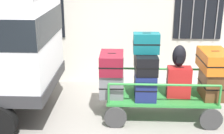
# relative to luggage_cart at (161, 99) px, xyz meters

# --- Properties ---
(ground_plane) EXTENTS (40.00, 40.00, 0.00)m
(ground_plane) POSITION_rel_luggage_cart_xyz_m (-1.13, -0.60, -0.39)
(ground_plane) COLOR gray
(luggage_cart) EXTENTS (2.30, 1.10, 0.49)m
(luggage_cart) POSITION_rel_luggage_cart_xyz_m (0.00, 0.00, 0.00)
(luggage_cart) COLOR #2D8438
(luggage_cart) RESTS_ON ground
(cart_railing) EXTENTS (2.18, 0.96, 0.44)m
(cart_railing) POSITION_rel_luggage_cart_xyz_m (-0.00, 0.00, 0.45)
(cart_railing) COLOR #2D8438
(cart_railing) RESTS_ON luggage_cart
(suitcase_left_bottom) EXTENTS (0.51, 0.69, 0.50)m
(suitcase_left_bottom) POSITION_rel_luggage_cart_xyz_m (-1.03, 0.01, 0.35)
(suitcase_left_bottom) COLOR slate
(suitcase_left_bottom) RESTS_ON luggage_cart
(suitcase_left_middle) EXTENTS (0.48, 0.71, 0.40)m
(suitcase_left_middle) POSITION_rel_luggage_cart_xyz_m (-1.03, -0.02, 0.80)
(suitcase_left_middle) COLOR maroon
(suitcase_left_middle) RESTS_ON suitcase_left_bottom
(suitcase_midleft_bottom) EXTENTS (0.43, 0.84, 0.52)m
(suitcase_midleft_bottom) POSITION_rel_luggage_cart_xyz_m (-0.34, -0.02, 0.36)
(suitcase_midleft_bottom) COLOR navy
(suitcase_midleft_bottom) RESTS_ON luggage_cart
(suitcase_midleft_middle) EXTENTS (0.47, 0.84, 0.38)m
(suitcase_midleft_middle) POSITION_rel_luggage_cart_xyz_m (-0.34, 0.01, 0.81)
(suitcase_midleft_middle) COLOR black
(suitcase_midleft_middle) RESTS_ON suitcase_midleft_bottom
(suitcase_midleft_top) EXTENTS (0.53, 0.29, 0.41)m
(suitcase_midleft_top) POSITION_rel_luggage_cart_xyz_m (-0.34, 0.00, 1.21)
(suitcase_midleft_top) COLOR #0F5960
(suitcase_midleft_top) RESTS_ON suitcase_midleft_middle
(suitcase_center_bottom) EXTENTS (0.49, 0.32, 0.63)m
(suitcase_center_bottom) POSITION_rel_luggage_cart_xyz_m (0.34, -0.04, 0.41)
(suitcase_center_bottom) COLOR #B21E1E
(suitcase_center_bottom) RESTS_ON luggage_cart
(suitcase_midright_bottom) EXTENTS (0.46, 0.66, 0.56)m
(suitcase_midright_bottom) POSITION_rel_luggage_cart_xyz_m (1.03, -0.04, 0.38)
(suitcase_midright_bottom) COLOR brown
(suitcase_midright_bottom) RESTS_ON luggage_cart
(suitcase_midright_middle) EXTENTS (0.56, 0.90, 0.39)m
(suitcase_midright_middle) POSITION_rel_luggage_cart_xyz_m (1.03, 0.04, 0.86)
(suitcase_midright_middle) COLOR orange
(suitcase_midright_middle) RESTS_ON suitcase_midright_bottom
(backpack) EXTENTS (0.27, 0.22, 0.44)m
(backpack) POSITION_rel_luggage_cart_xyz_m (0.32, 0.01, 0.95)
(backpack) COLOR black
(backpack) RESTS_ON suitcase_center_bottom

